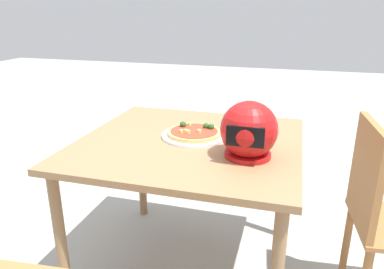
# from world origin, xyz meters

# --- Properties ---
(ground_plane) EXTENTS (14.00, 14.00, 0.00)m
(ground_plane) POSITION_xyz_m (0.00, 0.00, 0.00)
(ground_plane) COLOR #9E9E99
(dining_table) EXTENTS (1.04, 1.00, 0.74)m
(dining_table) POSITION_xyz_m (0.00, 0.00, 0.66)
(dining_table) COLOR olive
(dining_table) RESTS_ON ground
(pizza_plate) EXTENTS (0.32, 0.32, 0.01)m
(pizza_plate) POSITION_xyz_m (-0.01, -0.05, 0.75)
(pizza_plate) COLOR white
(pizza_plate) RESTS_ON dining_table
(pizza) EXTENTS (0.26, 0.26, 0.05)m
(pizza) POSITION_xyz_m (-0.01, -0.05, 0.76)
(pizza) COLOR tan
(pizza) RESTS_ON pizza_plate
(motorcycle_helmet) EXTENTS (0.24, 0.24, 0.24)m
(motorcycle_helmet) POSITION_xyz_m (-0.29, 0.13, 0.86)
(motorcycle_helmet) COLOR #B21414
(motorcycle_helmet) RESTS_ON dining_table
(chair_side) EXTENTS (0.43, 0.43, 0.90)m
(chair_side) POSITION_xyz_m (-0.88, 0.02, 0.51)
(chair_side) COLOR #996638
(chair_side) RESTS_ON ground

